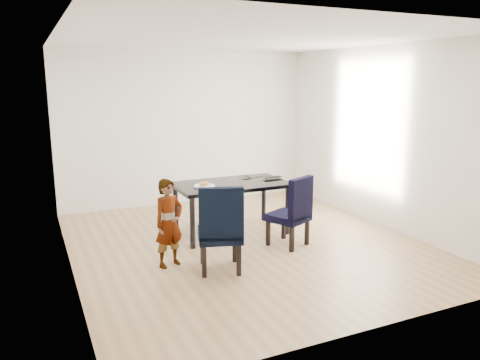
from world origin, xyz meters
name	(u,v)px	position (x,y,z in m)	size (l,w,h in m)	color
floor	(246,244)	(0.00, 0.00, -0.01)	(4.50, 5.00, 0.01)	tan
ceiling	(247,38)	(0.00, 0.00, 2.71)	(4.50, 5.00, 0.01)	white
wall_back	(186,128)	(0.00, 2.50, 1.35)	(4.50, 0.01, 2.70)	white
wall_front	(376,183)	(0.00, -2.50, 1.35)	(4.50, 0.01, 2.70)	white
wall_left	(63,157)	(-2.25, 0.00, 1.35)	(0.01, 5.00, 2.70)	white
wall_right	(382,137)	(2.25, 0.00, 1.35)	(0.01, 5.00, 2.70)	white
dining_table	(231,208)	(0.00, 0.50, 0.38)	(1.60, 0.90, 0.75)	black
chair_left	(220,227)	(-0.66, -0.67, 0.52)	(0.50, 0.52, 1.04)	black
chair_right	(288,211)	(0.49, -0.28, 0.48)	(0.46, 0.48, 0.96)	black
child	(169,223)	(-1.16, -0.31, 0.53)	(0.39, 0.26, 1.06)	#FE3515
plate	(204,186)	(-0.44, 0.43, 0.76)	(0.30, 0.30, 0.02)	silver
sandwich	(204,183)	(-0.44, 0.42, 0.80)	(0.16, 0.07, 0.06)	#C08744
laptop	(271,178)	(0.67, 0.54, 0.76)	(0.31, 0.20, 0.02)	black
cable_tangle	(247,178)	(0.34, 0.67, 0.75)	(0.14, 0.14, 0.01)	black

